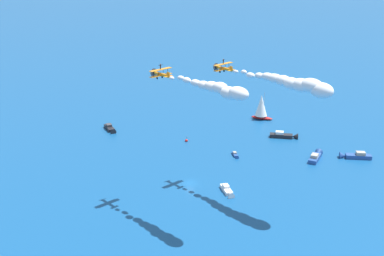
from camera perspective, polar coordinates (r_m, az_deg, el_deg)
name	(u,v)px	position (r m, az deg, el deg)	size (l,w,h in m)	color
ground_plane	(190,183)	(153.14, -0.22, -6.42)	(2000.00, 2000.00, 0.00)	navy
sailboat_far_port	(261,107)	(212.86, 8.09, 2.46)	(5.80, 9.68, 12.15)	#B21E1E
motorboat_far_stbd	(354,156)	(180.19, 18.36, -3.10)	(4.48, 11.08, 3.13)	#23478C
motorboat_inshore	(228,191)	(147.20, 4.17, -7.32)	(8.08, 5.88, 2.36)	white
motorboat_offshore	(316,156)	(176.02, 14.23, -3.23)	(10.96, 4.64, 3.09)	#23478C
motorboat_trailing	(285,136)	(193.59, 10.79, -0.88)	(3.75, 11.01, 3.14)	black
motorboat_mid_cluster	(110,129)	(200.83, -9.50, -0.09)	(8.88, 8.17, 2.79)	black
motorboat_outer_ring_a	(235,155)	(173.50, 5.08, -3.16)	(5.46, 3.50, 1.56)	#23478C
marker_buoy	(186,141)	(186.46, -0.66, -1.47)	(1.10, 1.10, 2.10)	red
biplane_lead	(161,74)	(134.53, -3.66, 6.32)	(6.87, 6.95, 3.56)	orange
wingwalker_lead	(160,66)	(134.05, -3.69, 7.22)	(1.34, 0.84, 1.53)	black
smoke_trail_lead	(221,89)	(118.95, 3.39, 4.52)	(15.25, 24.52, 3.71)	silver
biplane_wingman	(223,68)	(146.78, 3.66, 7.00)	(6.87, 6.95, 3.56)	orange
wingwalker_wingman	(223,61)	(146.33, 3.67, 7.82)	(1.34, 0.84, 1.53)	black
smoke_trail_wingman	(299,84)	(130.32, 12.40, 4.98)	(19.31, 29.74, 4.64)	silver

